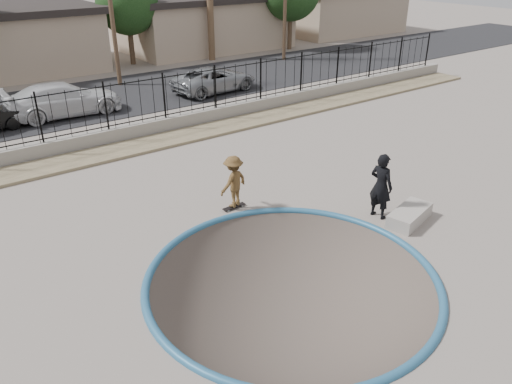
{
  "coord_description": "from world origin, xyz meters",
  "views": [
    {
      "loc": [
        -6.41,
        -8.31,
        7.06
      ],
      "look_at": [
        1.15,
        2.0,
        0.78
      ],
      "focal_mm": 35.0,
      "sensor_mm": 36.0,
      "label": 1
    }
  ],
  "objects": [
    {
      "name": "car_d",
      "position": [
        7.57,
        14.55,
        0.69
      ],
      "size": [
        4.9,
        2.61,
        1.31
      ],
      "primitive_type": "imported",
      "rotation": [
        0.0,
        0.0,
        1.67
      ],
      "color": "gray",
      "rests_on": "street"
    },
    {
      "name": "skater",
      "position": [
        0.89,
        2.77,
        0.79
      ],
      "size": [
        1.14,
        0.84,
        1.58
      ],
      "primitive_type": "imported",
      "rotation": [
        0.0,
        0.0,
        3.41
      ],
      "color": "brown",
      "rests_on": "ground"
    },
    {
      "name": "fence",
      "position": [
        0.0,
        10.3,
        1.5
      ],
      "size": [
        40.0,
        0.04,
        1.8
      ],
      "color": "black",
      "rests_on": "retaining_wall"
    },
    {
      "name": "house_east_far",
      "position": [
        28.0,
        26.5,
        1.97
      ],
      "size": [
        11.6,
        8.6,
        3.9
      ],
      "color": "tan",
      "rests_on": "ground"
    },
    {
      "name": "street",
      "position": [
        0.0,
        17.0,
        0.02
      ],
      "size": [
        90.0,
        8.0,
        0.04
      ],
      "primitive_type": "cube",
      "color": "black",
      "rests_on": "ground"
    },
    {
      "name": "skateboard",
      "position": [
        0.89,
        2.77,
        0.05
      ],
      "size": [
        0.76,
        0.21,
        0.06
      ],
      "rotation": [
        0.0,
        0.0,
        0.03
      ],
      "color": "black",
      "rests_on": "ground"
    },
    {
      "name": "house_center",
      "position": [
        0.0,
        26.5,
        1.97
      ],
      "size": [
        10.6,
        8.6,
        3.9
      ],
      "color": "tan",
      "rests_on": "ground"
    },
    {
      "name": "rock_strip",
      "position": [
        0.0,
        9.2,
        0.06
      ],
      "size": [
        42.0,
        1.6,
        0.11
      ],
      "primitive_type": "cube",
      "color": "tan",
      "rests_on": "ground"
    },
    {
      "name": "concrete_ledge",
      "position": [
        4.47,
        -0.87,
        0.2
      ],
      "size": [
        1.72,
        1.07,
        0.4
      ],
      "primitive_type": "cube",
      "rotation": [
        0.0,
        0.0,
        0.25
      ],
      "color": "#A69D93",
      "rests_on": "ground"
    },
    {
      "name": "coping_ring",
      "position": [
        0.0,
        -1.0,
        0.0
      ],
      "size": [
        7.04,
        7.04,
        0.2
      ],
      "primitive_type": "torus",
      "color": "#2A6288",
      "rests_on": "ground"
    },
    {
      "name": "street_tree_mid",
      "position": [
        7.0,
        24.0,
        3.84
      ],
      "size": [
        3.96,
        3.96,
        5.83
      ],
      "color": "#473323",
      "rests_on": "ground"
    },
    {
      "name": "videographer",
      "position": [
        4.0,
        -0.11,
        0.98
      ],
      "size": [
        0.56,
        0.77,
        1.95
      ],
      "primitive_type": "imported",
      "rotation": [
        0.0,
        0.0,
        1.7
      ],
      "color": "black",
      "rests_on": "ground"
    },
    {
      "name": "ground",
      "position": [
        0.0,
        12.0,
        -1.1
      ],
      "size": [
        120.0,
        120.0,
        2.2
      ],
      "primitive_type": "cube",
      "color": "gray",
      "rests_on": "ground"
    },
    {
      "name": "car_c",
      "position": [
        -0.31,
        15.0,
        0.79
      ],
      "size": [
        5.24,
        2.2,
        1.51
      ],
      "primitive_type": "imported",
      "rotation": [
        0.0,
        0.0,
        1.56
      ],
      "color": "silver",
      "rests_on": "street"
    },
    {
      "name": "house_east",
      "position": [
        14.0,
        26.5,
        1.97
      ],
      "size": [
        12.6,
        8.6,
        3.9
      ],
      "color": "tan",
      "rests_on": "ground"
    },
    {
      "name": "retaining_wall",
      "position": [
        0.0,
        10.3,
        0.3
      ],
      "size": [
        42.0,
        0.45,
        0.6
      ],
      "primitive_type": "cube",
      "color": "gray",
      "rests_on": "ground"
    },
    {
      "name": "bowl_pit",
      "position": [
        0.0,
        -1.0,
        0.0
      ],
      "size": [
        6.84,
        6.84,
        1.8
      ],
      "primitive_type": null,
      "color": "#52453E",
      "rests_on": "ground"
    }
  ]
}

